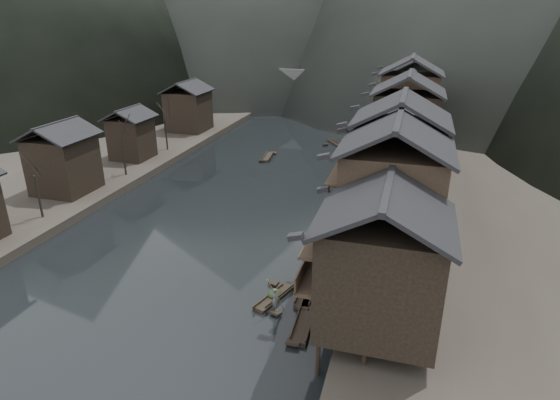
% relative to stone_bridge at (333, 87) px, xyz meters
% --- Properties ---
extents(water, '(300.00, 300.00, 0.00)m').
position_rel_stone_bridge_xyz_m(water, '(0.00, -72.00, -5.11)').
color(water, black).
rests_on(water, ground).
extents(right_bank, '(40.00, 200.00, 1.80)m').
position_rel_stone_bridge_xyz_m(right_bank, '(35.00, -32.00, -4.21)').
color(right_bank, '#2D2823').
rests_on(right_bank, ground).
extents(left_bank, '(40.00, 200.00, 1.20)m').
position_rel_stone_bridge_xyz_m(left_bank, '(-35.00, -32.00, -4.51)').
color(left_bank, '#2D2823').
rests_on(left_bank, ground).
extents(stilt_houses, '(9.00, 67.60, 15.89)m').
position_rel_stone_bridge_xyz_m(stilt_houses, '(17.28, -52.60, 3.63)').
color(stilt_houses, black).
rests_on(stilt_houses, ground).
extents(left_houses, '(8.10, 53.20, 8.73)m').
position_rel_stone_bridge_xyz_m(left_houses, '(-20.50, -51.88, 0.55)').
color(left_houses, black).
rests_on(left_houses, left_bank).
extents(bare_trees, '(3.62, 43.60, 7.23)m').
position_rel_stone_bridge_xyz_m(bare_trees, '(-17.00, -60.78, 1.17)').
color(bare_trees, black).
rests_on(bare_trees, left_bank).
extents(moored_sampans, '(2.59, 54.65, 0.47)m').
position_rel_stone_bridge_xyz_m(moored_sampans, '(12.02, -53.50, -4.91)').
color(moored_sampans, black).
rests_on(moored_sampans, water).
extents(midriver_boats, '(10.82, 16.02, 0.44)m').
position_rel_stone_bridge_xyz_m(midriver_boats, '(1.47, -34.03, -4.91)').
color(midriver_boats, black).
rests_on(midriver_boats, water).
extents(stone_bridge, '(40.00, 6.00, 9.00)m').
position_rel_stone_bridge_xyz_m(stone_bridge, '(0.00, 0.00, 0.00)').
color(stone_bridge, '#4C4C4F').
rests_on(stone_bridge, ground).
extents(hero_sampan, '(2.25, 4.64, 0.43)m').
position_rel_stone_bridge_xyz_m(hero_sampan, '(9.29, -75.41, -4.91)').
color(hero_sampan, black).
rests_on(hero_sampan, water).
extents(cargo_heap, '(1.02, 1.34, 0.61)m').
position_rel_stone_bridge_xyz_m(cargo_heap, '(9.22, -75.21, -4.37)').
color(cargo_heap, black).
rests_on(cargo_heap, hero_sampan).
extents(boatman, '(0.80, 0.74, 1.84)m').
position_rel_stone_bridge_xyz_m(boatman, '(9.80, -76.94, -3.76)').
color(boatman, '#525254').
rests_on(boatman, hero_sampan).
extents(bamboo_pole, '(0.95, 2.12, 4.12)m').
position_rel_stone_bridge_xyz_m(bamboo_pole, '(10.00, -76.94, -0.78)').
color(bamboo_pole, '#8C7A51').
rests_on(bamboo_pole, boatman).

